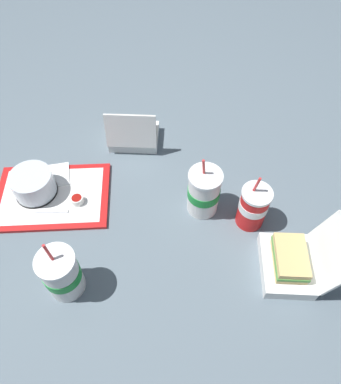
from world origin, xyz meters
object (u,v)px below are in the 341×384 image
Objects in this scene: soda_cup_center at (253,207)px; food_tray at (52,196)px; cake_container at (33,184)px; clamshell_sandwich_center at (134,133)px; soda_cup_front at (204,192)px; plastic_fork at (51,212)px; soda_cup_right at (62,274)px; clamshell_sandwich_corner at (292,262)px; ketchup_cup at (77,200)px.

food_tray is at bearing -12.85° from soda_cup_center.
clamshell_sandwich_center is (-0.33, -0.21, -0.01)m from cake_container.
cake_container reaches higher than food_tray.
cake_container is at bearing 32.90° from clamshell_sandwich_center.
plastic_fork is at bearing -1.44° from soda_cup_front.
soda_cup_front is 0.48m from soda_cup_right.
clamshell_sandwich_center is at bearing -147.10° from cake_container.
soda_cup_front reaches higher than food_tray.
clamshell_sandwich_corner is at bearing 156.28° from cake_container.
clamshell_sandwich_center is 0.88× the size of clamshell_sandwich_corner.
cake_container is 0.61× the size of soda_cup_right.
cake_container is at bearing -21.27° from ketchup_cup.
clamshell_sandwich_center is 0.59m from soda_cup_right.
cake_container is at bearing -20.59° from food_tray.
ketchup_cup is at bearing -92.59° from soda_cup_right.
soda_cup_right reaches higher than clamshell_sandwich_corner.
soda_cup_center is (-0.35, 0.38, 0.04)m from clamshell_sandwich_center.
plastic_fork is 0.57× the size of clamshell_sandwich_center.
plastic_fork is at bearing -19.26° from clamshell_sandwich_corner.
soda_cup_right is at bearing 111.53° from plastic_fork.
ketchup_cup is 0.21× the size of clamshell_sandwich_center.
soda_cup_front is at bearing 173.44° from ketchup_cup.
clamshell_sandwich_center reaches higher than ketchup_cup.
clamshell_sandwich_center is (-0.19, -0.27, 0.02)m from ketchup_cup.
plastic_fork is (-0.05, 0.09, -0.04)m from cake_container.
ketchup_cup is 0.41m from soda_cup_front.
soda_cup_center is 0.94× the size of soda_cup_right.
cake_container is at bearing -69.40° from soda_cup_right.
soda_cup_center reaches higher than clamshell_sandwich_corner.
soda_cup_front is (0.14, -0.06, 0.01)m from soda_cup_center.
plastic_fork is (0.08, 0.03, -0.01)m from ketchup_cup.
ketchup_cup is at bearing -152.32° from plastic_fork.
soda_cup_center is 0.93× the size of soda_cup_front.
soda_cup_front reaches higher than cake_container.
soda_cup_front is 1.01× the size of soda_cup_right.
plastic_fork is 0.52× the size of soda_cup_center.
plastic_fork is 0.26m from soda_cup_right.
ketchup_cup is at bearing 54.36° from clamshell_sandwich_center.
ketchup_cup is 0.69m from clamshell_sandwich_corner.
plastic_fork is at bearing 22.19° from ketchup_cup.
plastic_fork is 0.49× the size of soda_cup_right.
ketchup_cup is at bearing -11.36° from soda_cup_center.
plastic_fork is at bearing 47.60° from clamshell_sandwich_center.
clamshell_sandwich_center reaches higher than food_tray.
ketchup_cup is (-0.14, 0.05, -0.03)m from cake_container.
soda_cup_center is (-0.63, 0.08, 0.06)m from plastic_fork.
clamshell_sandwich_corner is 0.19m from soda_cup_center.
food_tray is 0.36m from clamshell_sandwich_center.
plastic_fork is at bearing 121.93° from cake_container.
soda_cup_center is 0.58m from soda_cup_right.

